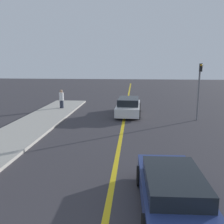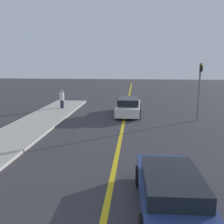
{
  "view_description": "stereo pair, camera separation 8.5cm",
  "coord_description": "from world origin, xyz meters",
  "px_view_note": "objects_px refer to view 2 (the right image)",
  "views": [
    {
      "loc": [
        0.7,
        -1.16,
        4.15
      ],
      "look_at": [
        -0.66,
        14.04,
        1.08
      ],
      "focal_mm": 40.0,
      "sensor_mm": 36.0,
      "label": 1
    },
    {
      "loc": [
        0.78,
        -1.15,
        4.15
      ],
      "look_at": [
        -0.66,
        14.04,
        1.08
      ],
      "focal_mm": 40.0,
      "sensor_mm": 36.0,
      "label": 2
    }
  ],
  "objects_px": {
    "pedestrian_mid_group": "(62,99)",
    "car_ahead_center": "(129,106)",
    "car_near_right_lane": "(171,191)",
    "traffic_light": "(199,86)"
  },
  "relations": [
    {
      "from": "car_near_right_lane",
      "to": "car_ahead_center",
      "type": "bearing_deg",
      "value": 94.87
    },
    {
      "from": "pedestrian_mid_group",
      "to": "car_ahead_center",
      "type": "bearing_deg",
      "value": -15.45
    },
    {
      "from": "car_near_right_lane",
      "to": "pedestrian_mid_group",
      "type": "relative_size",
      "value": 2.78
    },
    {
      "from": "car_near_right_lane",
      "to": "traffic_light",
      "type": "relative_size",
      "value": 1.11
    },
    {
      "from": "car_near_right_lane",
      "to": "car_ahead_center",
      "type": "relative_size",
      "value": 0.93
    },
    {
      "from": "car_near_right_lane",
      "to": "pedestrian_mid_group",
      "type": "xyz_separation_m",
      "value": [
        -7.46,
        14.67,
        0.35
      ]
    },
    {
      "from": "traffic_light",
      "to": "pedestrian_mid_group",
      "type": "bearing_deg",
      "value": 163.71
    },
    {
      "from": "car_near_right_lane",
      "to": "traffic_light",
      "type": "distance_m",
      "value": 12.14
    },
    {
      "from": "car_ahead_center",
      "to": "pedestrian_mid_group",
      "type": "relative_size",
      "value": 3.0
    },
    {
      "from": "car_near_right_lane",
      "to": "traffic_light",
      "type": "bearing_deg",
      "value": 71.47
    }
  ]
}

